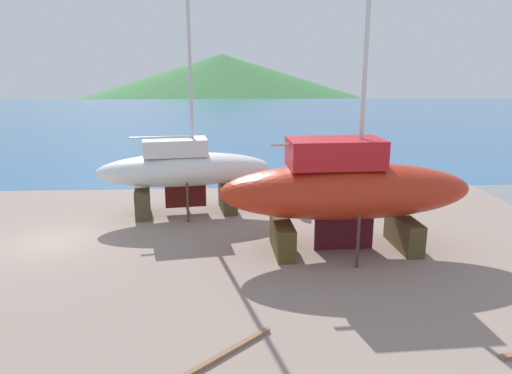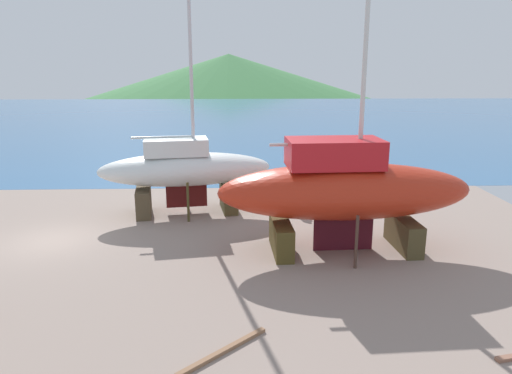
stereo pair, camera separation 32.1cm
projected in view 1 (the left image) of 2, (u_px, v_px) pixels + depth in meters
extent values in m
plane|color=gray|center=(27.00, 267.00, 17.70)|extent=(45.51, 45.51, 0.00)
cube|color=#356495|center=(178.00, 118.00, 67.72)|extent=(172.00, 80.66, 0.01)
cone|color=#39743E|center=(222.00, 86.00, 177.31)|extent=(152.97, 152.97, 23.15)
cube|color=#474023|center=(228.00, 197.00, 24.48)|extent=(1.03, 2.30, 1.35)
cube|color=#4C402C|center=(143.00, 202.00, 23.64)|extent=(1.03, 2.30, 1.35)
cylinder|color=#483A21|center=(184.00, 187.00, 25.44)|extent=(0.12, 0.12, 1.93)
cylinder|color=#464020|center=(188.00, 203.00, 22.55)|extent=(0.12, 0.12, 1.93)
ellipsoid|color=silver|center=(185.00, 169.00, 23.67)|extent=(8.89, 4.03, 1.64)
cube|color=#4E1211|center=(186.00, 196.00, 24.02)|extent=(2.05, 0.39, 1.15)
cube|color=silver|center=(175.00, 147.00, 23.30)|extent=(3.30, 2.11, 0.82)
cylinder|color=#BEBBC1|center=(188.00, 23.00, 22.03)|extent=(0.17, 0.17, 12.42)
cylinder|color=#B5C0BF|center=(161.00, 137.00, 23.06)|extent=(2.98, 0.57, 0.12)
cube|color=#4A3F23|center=(404.00, 232.00, 19.46)|extent=(0.82, 2.69, 1.28)
cube|color=#4A3C1A|center=(282.00, 236.00, 18.99)|extent=(0.82, 2.69, 1.28)
cylinder|color=#483F1E|center=(333.00, 212.00, 20.89)|extent=(0.12, 0.12, 2.04)
cylinder|color=#4A3128|center=(358.00, 242.00, 17.37)|extent=(0.12, 0.12, 2.04)
ellipsoid|color=#B42814|center=(346.00, 191.00, 18.77)|extent=(10.23, 3.78, 2.19)
cube|color=#46101A|center=(344.00, 235.00, 19.23)|extent=(2.42, 0.19, 1.53)
cube|color=red|center=(335.00, 153.00, 18.34)|extent=(3.72, 2.16, 1.09)
cylinder|color=beige|center=(316.00, 144.00, 18.18)|extent=(3.53, 0.28, 0.13)
cube|color=#1E508F|center=(294.00, 202.00, 24.52)|extent=(0.38, 0.38, 0.86)
cube|color=#357754|center=(294.00, 189.00, 24.34)|extent=(0.48, 0.48, 0.55)
sphere|color=tan|center=(294.00, 182.00, 24.25)|extent=(0.22, 0.22, 0.22)
cube|color=#876145|center=(229.00, 351.00, 12.36)|extent=(2.30, 2.14, 0.10)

